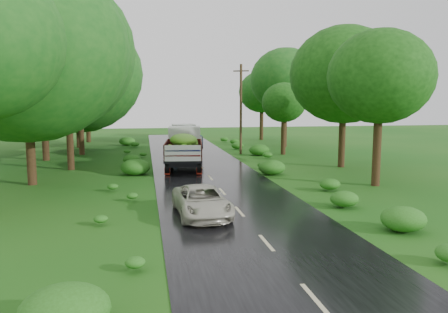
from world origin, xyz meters
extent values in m
plane|color=#134F11|center=(0.00, 0.00, 0.00)|extent=(120.00, 120.00, 0.00)
cube|color=black|center=(0.00, 5.00, 0.01)|extent=(6.50, 80.00, 0.02)
cube|color=#BFB78C|center=(0.00, -4.00, 0.02)|extent=(0.12, 1.60, 0.00)
cube|color=#BFB78C|center=(0.00, 0.00, 0.02)|extent=(0.12, 1.60, 0.00)
cube|color=#BFB78C|center=(0.00, 4.00, 0.02)|extent=(0.12, 1.60, 0.00)
cube|color=#BFB78C|center=(0.00, 8.00, 0.02)|extent=(0.12, 1.60, 0.00)
cube|color=#BFB78C|center=(0.00, 12.00, 0.02)|extent=(0.12, 1.60, 0.00)
cube|color=#BFB78C|center=(0.00, 16.00, 0.02)|extent=(0.12, 1.60, 0.00)
cube|color=#BFB78C|center=(0.00, 20.00, 0.02)|extent=(0.12, 1.60, 0.00)
cube|color=#BFB78C|center=(0.00, 24.00, 0.02)|extent=(0.12, 1.60, 0.00)
cube|color=#BFB78C|center=(0.00, 28.00, 0.02)|extent=(0.12, 1.60, 0.00)
cube|color=#BFB78C|center=(0.00, 32.00, 0.02)|extent=(0.12, 1.60, 0.00)
cube|color=#BFB78C|center=(0.00, 36.00, 0.02)|extent=(0.12, 1.60, 0.00)
cube|color=#BFB78C|center=(0.00, 40.00, 0.02)|extent=(0.12, 1.60, 0.00)
cube|color=black|center=(-1.19, 15.75, 0.65)|extent=(2.33, 5.77, 0.28)
cylinder|color=black|center=(-1.93, 17.89, 0.50)|extent=(0.39, 1.02, 1.00)
cylinder|color=black|center=(0.00, 17.67, 0.50)|extent=(0.39, 1.02, 1.00)
cylinder|color=black|center=(-2.29, 14.59, 0.50)|extent=(0.39, 1.02, 1.00)
cylinder|color=black|center=(-0.37, 14.37, 0.50)|extent=(0.39, 1.02, 1.00)
cylinder|color=black|center=(-2.41, 13.57, 0.50)|extent=(0.39, 1.02, 1.00)
cylinder|color=black|center=(-0.48, 13.36, 0.50)|extent=(0.39, 1.02, 1.00)
cube|color=maroon|center=(-2.44, 13.23, 0.28)|extent=(0.34, 0.08, 0.45)
cube|color=maroon|center=(-0.52, 13.02, 0.28)|extent=(0.34, 0.08, 0.45)
cube|color=silver|center=(-0.94, 17.98, 1.74)|extent=(2.40, 2.13, 1.90)
cube|color=black|center=(-1.31, 14.71, 0.87)|extent=(2.75, 4.52, 0.16)
cube|color=#43120B|center=(-2.41, 14.83, 1.42)|extent=(0.55, 4.27, 0.95)
cube|color=#43120B|center=(-0.21, 14.58, 1.42)|extent=(0.55, 4.27, 0.95)
cube|color=#43120B|center=(-1.07, 16.80, 1.42)|extent=(2.29, 0.33, 0.95)
cube|color=silver|center=(-1.54, 12.61, 1.42)|extent=(2.29, 0.33, 0.95)
ellipsoid|color=#42931A|center=(-1.31, 14.71, 2.02)|extent=(2.31, 3.79, 1.00)
cube|color=black|center=(-0.27, 23.99, 0.58)|extent=(1.61, 5.06, 0.25)
cylinder|color=black|center=(-1.16, 25.82, 0.45)|extent=(0.26, 0.90, 0.89)
cylinder|color=black|center=(0.57, 25.84, 0.45)|extent=(0.26, 0.90, 0.89)
cylinder|color=black|center=(-1.13, 22.84, 0.45)|extent=(0.26, 0.90, 0.89)
cylinder|color=black|center=(0.61, 22.86, 0.45)|extent=(0.26, 0.90, 0.89)
cylinder|color=black|center=(-1.11, 21.92, 0.45)|extent=(0.26, 0.90, 0.89)
cylinder|color=black|center=(0.62, 21.94, 0.45)|extent=(0.26, 0.90, 0.89)
cube|color=maroon|center=(-1.11, 21.62, 0.25)|extent=(0.30, 0.04, 0.40)
cube|color=maroon|center=(0.63, 21.64, 0.25)|extent=(0.30, 0.04, 0.40)
cube|color=silver|center=(-0.30, 26.01, 1.56)|extent=(2.00, 1.72, 1.70)
cube|color=black|center=(-0.26, 23.06, 0.78)|extent=(2.11, 3.87, 0.14)
cube|color=navy|center=(-1.25, 23.04, 1.28)|extent=(0.12, 3.85, 0.85)
cube|color=navy|center=(0.73, 23.07, 1.28)|extent=(0.12, 3.85, 0.85)
cube|color=navy|center=(-0.28, 24.94, 1.28)|extent=(2.06, 0.10, 0.85)
cube|color=silver|center=(-0.24, 21.17, 1.28)|extent=(2.06, 0.10, 0.85)
ellipsoid|color=#42931A|center=(-0.26, 23.06, 1.81)|extent=(1.77, 3.25, 0.89)
imported|color=beige|center=(-1.60, 3.63, 0.60)|extent=(2.15, 4.25, 1.15)
cylinder|color=#382616|center=(4.25, 22.94, 3.75)|extent=(0.27, 0.27, 7.51)
cube|color=#382616|center=(4.25, 22.94, 6.94)|extent=(1.23, 0.63, 0.09)
cylinder|color=black|center=(-9.75, 11.69, 4.04)|extent=(0.47, 0.47, 8.08)
ellipsoid|color=#11410C|center=(-9.75, 11.69, 7.11)|extent=(4.63, 4.63, 4.17)
cylinder|color=black|center=(-8.53, 16.67, 3.38)|extent=(0.44, 0.44, 6.77)
ellipsoid|color=#11410C|center=(-8.53, 16.67, 5.95)|extent=(3.60, 3.60, 3.24)
cylinder|color=black|center=(-11.13, 21.76, 4.62)|extent=(0.50, 0.50, 9.25)
ellipsoid|color=#11410C|center=(-11.13, 21.76, 8.14)|extent=(5.24, 5.24, 4.72)
cylinder|color=black|center=(-8.94, 24.92, 3.41)|extent=(0.44, 0.44, 6.82)
ellipsoid|color=#11410C|center=(-8.94, 24.92, 6.00)|extent=(3.37, 3.37, 3.04)
cylinder|color=black|center=(-9.98, 30.80, 3.99)|extent=(0.47, 0.47, 7.98)
ellipsoid|color=#11410C|center=(-9.98, 30.80, 7.02)|extent=(4.99, 4.99, 4.49)
cylinder|color=black|center=(-9.77, 36.44, 4.35)|extent=(0.49, 0.49, 8.71)
ellipsoid|color=#11410C|center=(-9.77, 36.44, 7.66)|extent=(4.15, 4.15, 3.73)
cylinder|color=black|center=(8.32, 8.11, 3.26)|extent=(0.44, 0.44, 6.52)
ellipsoid|color=#134F15|center=(8.32, 8.11, 5.74)|extent=(3.30, 3.30, 2.97)
cylinder|color=black|center=(9.44, 14.63, 3.53)|extent=(0.45, 0.45, 7.06)
ellipsoid|color=#134F15|center=(9.44, 14.63, 6.21)|extent=(3.80, 3.80, 3.42)
cylinder|color=black|center=(7.71, 22.04, 2.48)|extent=(0.40, 0.40, 4.95)
ellipsoid|color=#134F15|center=(7.71, 22.04, 4.36)|extent=(2.71, 2.71, 2.44)
cylinder|color=black|center=(9.75, 27.94, 3.69)|extent=(0.46, 0.46, 7.37)
ellipsoid|color=#134F15|center=(9.75, 27.94, 6.49)|extent=(3.70, 3.70, 3.33)
cylinder|color=black|center=(9.57, 35.85, 3.13)|extent=(0.43, 0.43, 6.25)
ellipsoid|color=#134F15|center=(9.57, 35.85, 5.50)|extent=(3.25, 3.25, 2.93)
camera|label=1|loc=(-3.73, -12.94, 4.50)|focal=35.00mm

